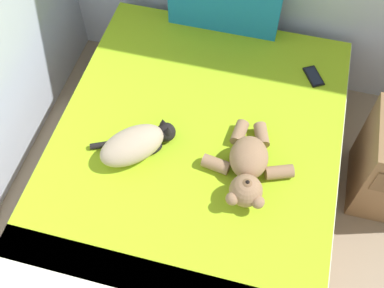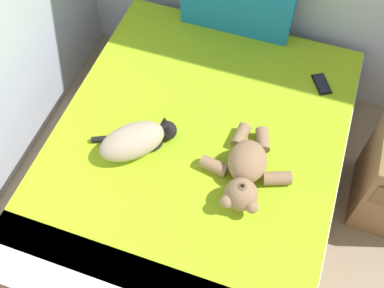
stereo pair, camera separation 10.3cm
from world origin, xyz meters
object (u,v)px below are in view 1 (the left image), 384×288
object	(u,v)px
teddy_bear	(248,167)
cell_phone	(314,76)
bed	(195,168)
cat	(136,144)

from	to	relation	value
teddy_bear	cell_phone	size ratio (longest dim) A/B	3.17
cell_phone	bed	bearing A→B (deg)	-131.97
teddy_bear	cell_phone	distance (m)	0.77
cat	cell_phone	bearing A→B (deg)	41.78
teddy_bear	cell_phone	xyz separation A→B (m)	(0.25, 0.72, -0.07)
cat	cell_phone	xyz separation A→B (m)	(0.82, 0.73, -0.07)
cat	teddy_bear	world-z (taller)	teddy_bear
bed	cell_phone	world-z (taller)	cell_phone
cat	cell_phone	size ratio (longest dim) A/B	2.54
teddy_bear	cell_phone	bearing A→B (deg)	70.90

